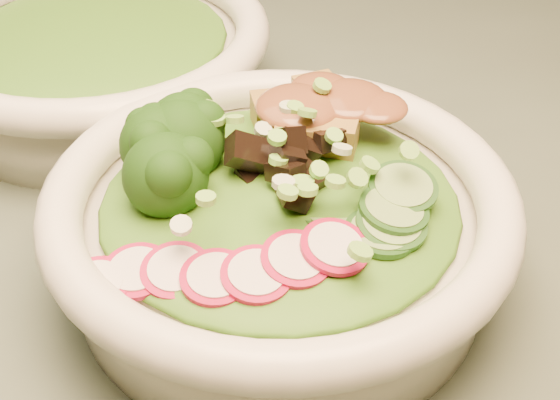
{
  "coord_description": "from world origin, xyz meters",
  "views": [
    {
      "loc": [
        -0.03,
        -0.43,
        1.1
      ],
      "look_at": [
        -0.0,
        -0.06,
        0.81
      ],
      "focal_mm": 50.0,
      "sensor_mm": 36.0,
      "label": 1
    }
  ],
  "objects": [
    {
      "name": "dining_table",
      "position": [
        0.0,
        0.0,
        0.64
      ],
      "size": [
        1.2,
        0.8,
        0.75
      ],
      "color": "black",
      "rests_on": "ground"
    },
    {
      "name": "side_bowl",
      "position": [
        -0.14,
        0.17,
        0.79
      ],
      "size": [
        0.29,
        0.29,
        0.08
      ],
      "rotation": [
        0.0,
        0.0,
        0.21
      ],
      "color": "silver",
      "rests_on": "dining_table"
    },
    {
      "name": "radish_slices",
      "position": [
        -0.03,
        -0.12,
        0.82
      ],
      "size": [
        0.12,
        0.05,
        0.02
      ],
      "primitive_type": null,
      "rotation": [
        0.0,
        0.0,
        -0.09
      ],
      "color": "#9F0C33",
      "rests_on": "salad_bowl"
    },
    {
      "name": "peanut_sauce",
      "position": [
        0.03,
        0.0,
        0.84
      ],
      "size": [
        0.08,
        0.06,
        0.02
      ],
      "primitive_type": "ellipsoid",
      "color": "brown",
      "rests_on": "tofu_cubes"
    },
    {
      "name": "lettuce_bed",
      "position": [
        -0.0,
        -0.06,
        0.81
      ],
      "size": [
        0.22,
        0.22,
        0.03
      ],
      "primitive_type": "ellipsoid",
      "color": "#2C6114",
      "rests_on": "salad_bowl"
    },
    {
      "name": "salad_bowl",
      "position": [
        -0.0,
        -0.06,
        0.79
      ],
      "size": [
        0.29,
        0.29,
        0.08
      ],
      "rotation": [
        0.0,
        0.0,
        -0.09
      ],
      "color": "silver",
      "rests_on": "dining_table"
    },
    {
      "name": "mushroom_heap",
      "position": [
        0.0,
        -0.05,
        0.83
      ],
      "size": [
        0.08,
        0.08,
        0.04
      ],
      "primitive_type": null,
      "rotation": [
        0.0,
        0.0,
        -0.09
      ],
      "color": "black",
      "rests_on": "salad_bowl"
    },
    {
      "name": "tofu_cubes",
      "position": [
        0.03,
        0.0,
        0.83
      ],
      "size": [
        0.1,
        0.07,
        0.04
      ],
      "primitive_type": null,
      "rotation": [
        0.0,
        0.0,
        -0.09
      ],
      "color": "olive",
      "rests_on": "salad_bowl"
    },
    {
      "name": "cucumber_slices",
      "position": [
        0.06,
        -0.09,
        0.83
      ],
      "size": [
        0.08,
        0.08,
        0.04
      ],
      "primitive_type": null,
      "rotation": [
        0.0,
        0.0,
        -0.09
      ],
      "color": "#7BAB5F",
      "rests_on": "salad_bowl"
    },
    {
      "name": "broccoli_florets",
      "position": [
        -0.06,
        -0.03,
        0.83
      ],
      "size": [
        0.09,
        0.08,
        0.05
      ],
      "primitive_type": null,
      "rotation": [
        0.0,
        0.0,
        -0.09
      ],
      "color": "black",
      "rests_on": "salad_bowl"
    },
    {
      "name": "scallion_garnish",
      "position": [
        -0.0,
        -0.06,
        0.84
      ],
      "size": [
        0.21,
        0.21,
        0.03
      ],
      "primitive_type": null,
      "color": "#7CC144",
      "rests_on": "salad_bowl"
    },
    {
      "name": "side_lettuce",
      "position": [
        -0.14,
        0.17,
        0.81
      ],
      "size": [
        0.2,
        0.2,
        0.02
      ],
      "primitive_type": "ellipsoid",
      "color": "#2C6114",
      "rests_on": "side_bowl"
    }
  ]
}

